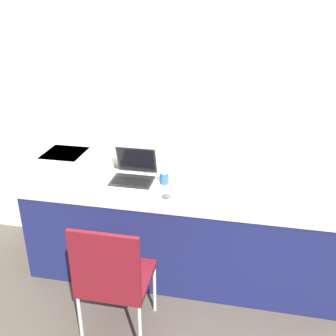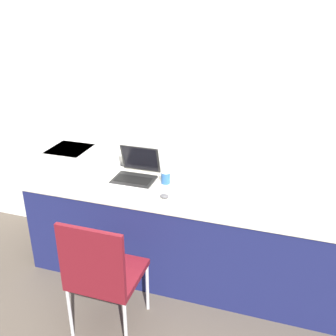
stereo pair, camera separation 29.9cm
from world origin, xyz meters
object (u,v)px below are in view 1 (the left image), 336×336
object	(u,v)px
coffee_cup	(164,177)
chair	(113,275)
printer	(68,164)
laptop_left	(133,174)
mouse	(166,196)
external_keyboard	(125,194)

from	to	relation	value
coffee_cup	chair	size ratio (longest dim) A/B	0.11
printer	coffee_cup	distance (m)	0.79
laptop_left	mouse	world-z (taller)	laptop_left
external_keyboard	chair	world-z (taller)	chair
printer	external_keyboard	xyz separation A→B (m)	(0.52, -0.16, -0.13)
laptop_left	external_keyboard	size ratio (longest dim) A/B	0.73
external_keyboard	coffee_cup	size ratio (longest dim) A/B	4.38
coffee_cup	chair	distance (m)	0.94
laptop_left	chair	bearing A→B (deg)	-82.94
laptop_left	external_keyboard	xyz separation A→B (m)	(0.01, -0.27, -0.05)
laptop_left	mouse	bearing A→B (deg)	-37.34
printer	laptop_left	xyz separation A→B (m)	(0.51, 0.11, -0.08)
mouse	printer	bearing A→B (deg)	170.38
printer	coffee_cup	size ratio (longest dim) A/B	3.93
laptop_left	mouse	xyz separation A→B (m)	(0.33, -0.25, -0.04)
printer	mouse	bearing A→B (deg)	-9.62
printer	chair	bearing A→B (deg)	-51.27
printer	mouse	xyz separation A→B (m)	(0.84, -0.14, -0.12)
printer	coffee_cup	bearing A→B (deg)	6.98
coffee_cup	chair	xyz separation A→B (m)	(-0.15, -0.87, -0.30)
mouse	chair	size ratio (longest dim) A/B	0.08
external_keyboard	coffee_cup	xyz separation A→B (m)	(0.25, 0.25, 0.04)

